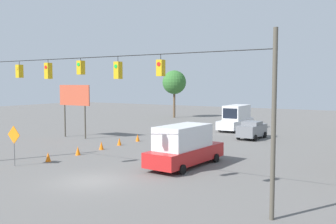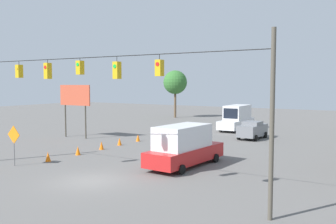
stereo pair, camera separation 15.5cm
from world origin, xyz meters
name	(u,v)px [view 2 (the right image)]	position (x,y,z in m)	size (l,w,h in m)	color
ground_plane	(91,181)	(0.00, 0.00, 0.00)	(140.00, 140.00, 0.00)	#605E5B
overhead_signal_span	(80,94)	(0.03, 0.72, 5.20)	(22.03, 0.38, 8.09)	#4C473D
box_truck_red_crossing_near	(184,146)	(-2.78, -6.42, 1.43)	(2.96, 7.10, 2.90)	red
box_truck_white_withflow_deep	(237,118)	(1.63, -27.93, 1.51)	(2.58, 7.50, 3.07)	silver
sedan_grey_oncoming_deep	(252,130)	(-2.54, -21.57, 0.96)	(2.20, 4.38, 1.83)	slate
traffic_cone_nearest	(48,157)	(6.61, -2.51, 0.36)	(0.41, 0.41, 0.72)	orange
traffic_cone_second	(78,151)	(6.56, -5.51, 0.36)	(0.41, 0.41, 0.72)	orange
traffic_cone_third	(102,145)	(6.63, -8.43, 0.36)	(0.41, 0.41, 0.72)	orange
traffic_cone_fourth	(120,141)	(6.71, -11.03, 0.36)	(0.41, 0.41, 0.72)	orange
traffic_cone_fifth	(138,138)	(6.66, -13.89, 0.36)	(0.41, 0.41, 0.72)	orange
roadside_billboard	(75,99)	(13.88, -12.48, 4.16)	(4.24, 0.16, 5.63)	#4C473D
work_zone_sign	(14,138)	(7.45, -0.27, 1.99)	(1.27, 0.06, 2.84)	slate
tree_horizon_left	(175,82)	(16.72, -38.40, 5.95)	(4.00, 4.00, 7.99)	brown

